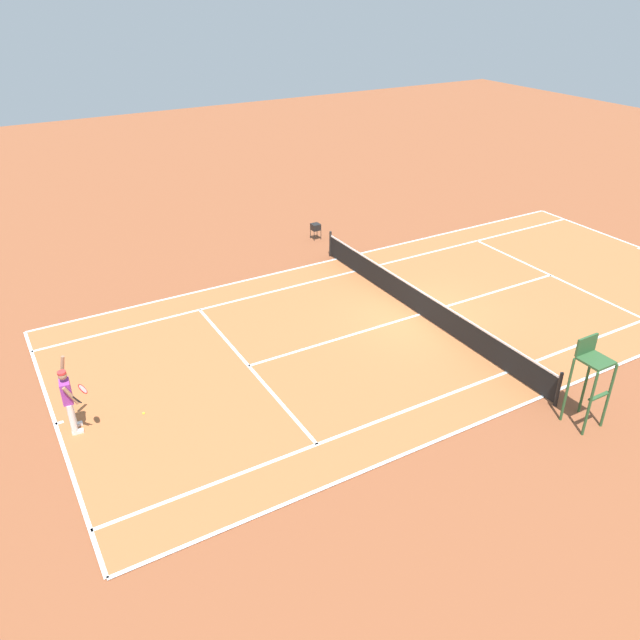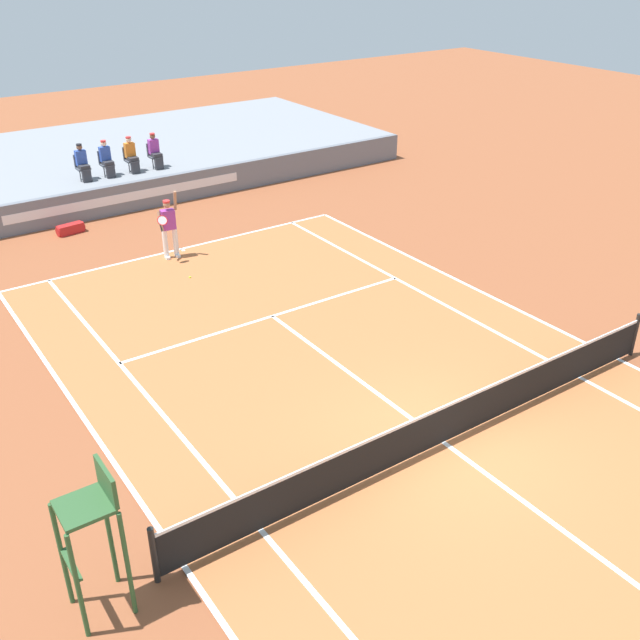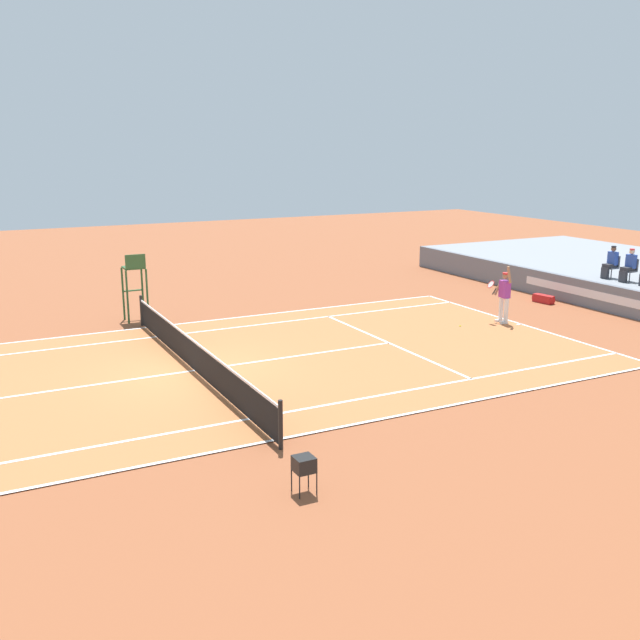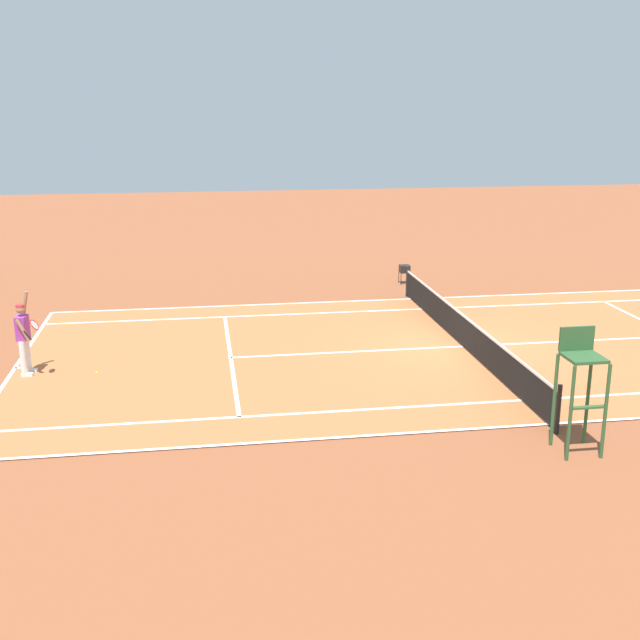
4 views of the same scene
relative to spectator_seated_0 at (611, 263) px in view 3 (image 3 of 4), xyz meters
The scene contains 11 objects.
ground_plane 17.44m from the spectator_seated_0, 86.45° to the right, with size 80.00×80.00×0.00m, color brown.
court 17.43m from the spectator_seated_0, 86.45° to the right, with size 11.08×23.88×0.03m.
net 17.39m from the spectator_seated_0, 86.45° to the right, with size 11.98×0.10×1.07m.
barrier_wall 1.94m from the spectator_seated_0, 47.00° to the right, with size 24.48×0.25×1.05m.
spectator_seated_0 is the anchor object (origin of this frame).
spectator_seated_1 0.86m from the spectator_seated_0, ahead, with size 0.44×0.60×1.27m.
tennis_player 5.91m from the spectator_seated_0, 84.48° to the right, with size 0.80×0.62×2.08m.
tennis_ball 7.73m from the spectator_seated_0, 87.30° to the right, with size 0.07×0.07×0.07m, color #D1E533.
umpire_chair 18.22m from the spectator_seated_0, 108.04° to the right, with size 0.77×0.77×2.44m.
equipment_bag 2.90m from the spectator_seated_0, 122.40° to the right, with size 0.94×0.44×0.32m.
ball_hopper 19.91m from the spectator_seated_0, 63.18° to the right, with size 0.36×0.36×0.70m.
Camera 3 is at (18.60, -5.57, 6.07)m, focal length 40.39 mm.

